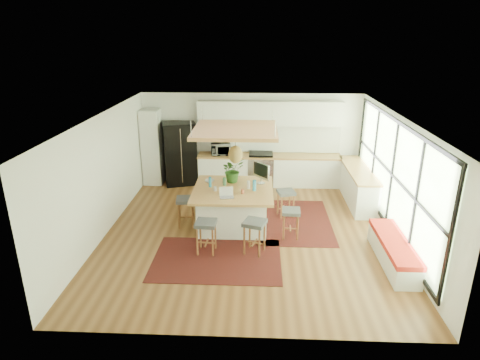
{
  "coord_description": "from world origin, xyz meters",
  "views": [
    {
      "loc": [
        0.22,
        -8.58,
        4.4
      ],
      "look_at": [
        -0.2,
        0.5,
        1.1
      ],
      "focal_mm": 30.84,
      "sensor_mm": 36.0,
      "label": 1
    }
  ],
  "objects_px": {
    "stool_near_right": "(254,237)",
    "microwave": "(221,148)",
    "island": "(233,207)",
    "monitor": "(261,173)",
    "laptop": "(227,193)",
    "stool_right_front": "(291,223)",
    "stool_right_back": "(286,203)",
    "stool_left_side": "(186,212)",
    "fridge": "(180,154)",
    "island_plant": "(233,173)",
    "stool_near_left": "(206,237)"
  },
  "relations": [
    {
      "from": "island",
      "to": "island_plant",
      "type": "distance_m",
      "value": 0.85
    },
    {
      "from": "island",
      "to": "island_plant",
      "type": "relative_size",
      "value": 3.11
    },
    {
      "from": "stool_right_front",
      "to": "stool_right_back",
      "type": "height_order",
      "value": "stool_right_back"
    },
    {
      "from": "stool_right_back",
      "to": "laptop",
      "type": "bearing_deg",
      "value": -141.27
    },
    {
      "from": "monitor",
      "to": "island_plant",
      "type": "distance_m",
      "value": 0.7
    },
    {
      "from": "monitor",
      "to": "stool_left_side",
      "type": "bearing_deg",
      "value": -114.74
    },
    {
      "from": "stool_near_left",
      "to": "microwave",
      "type": "distance_m",
      "value": 4.23
    },
    {
      "from": "stool_near_right",
      "to": "stool_right_front",
      "type": "relative_size",
      "value": 1.08
    },
    {
      "from": "fridge",
      "to": "stool_left_side",
      "type": "distance_m",
      "value": 3.04
    },
    {
      "from": "stool_left_side",
      "to": "microwave",
      "type": "relative_size",
      "value": 1.22
    },
    {
      "from": "island",
      "to": "stool_right_back",
      "type": "height_order",
      "value": "island"
    },
    {
      "from": "stool_near_left",
      "to": "stool_right_front",
      "type": "distance_m",
      "value": 1.96
    },
    {
      "from": "island",
      "to": "monitor",
      "type": "bearing_deg",
      "value": 31.23
    },
    {
      "from": "stool_near_right",
      "to": "monitor",
      "type": "xyz_separation_m",
      "value": [
        0.13,
        1.68,
        0.83
      ]
    },
    {
      "from": "island",
      "to": "monitor",
      "type": "height_order",
      "value": "monitor"
    },
    {
      "from": "microwave",
      "to": "island_plant",
      "type": "distance_m",
      "value": 2.4
    },
    {
      "from": "fridge",
      "to": "stool_right_front",
      "type": "distance_m",
      "value": 4.62
    },
    {
      "from": "stool_near_right",
      "to": "stool_right_front",
      "type": "bearing_deg",
      "value": 42.11
    },
    {
      "from": "stool_right_back",
      "to": "island",
      "type": "bearing_deg",
      "value": -156.29
    },
    {
      "from": "stool_near_left",
      "to": "laptop",
      "type": "xyz_separation_m",
      "value": [
        0.37,
        0.77,
        0.7
      ]
    },
    {
      "from": "stool_right_back",
      "to": "fridge",
      "type": "bearing_deg",
      "value": 143.28
    },
    {
      "from": "fridge",
      "to": "stool_right_back",
      "type": "bearing_deg",
      "value": -52.87
    },
    {
      "from": "laptop",
      "to": "island",
      "type": "bearing_deg",
      "value": 68.68
    },
    {
      "from": "island",
      "to": "monitor",
      "type": "xyz_separation_m",
      "value": [
        0.65,
        0.39,
        0.72
      ]
    },
    {
      "from": "stool_right_front",
      "to": "monitor",
      "type": "distance_m",
      "value": 1.44
    },
    {
      "from": "stool_near_right",
      "to": "laptop",
      "type": "height_order",
      "value": "laptop"
    },
    {
      "from": "stool_left_side",
      "to": "microwave",
      "type": "bearing_deg",
      "value": 78.67
    },
    {
      "from": "island_plant",
      "to": "stool_right_front",
      "type": "bearing_deg",
      "value": -37.57
    },
    {
      "from": "fridge",
      "to": "island_plant",
      "type": "xyz_separation_m",
      "value": [
        1.73,
        -2.34,
        0.24
      ]
    },
    {
      "from": "fridge",
      "to": "monitor",
      "type": "relative_size",
      "value": 3.34
    },
    {
      "from": "stool_left_side",
      "to": "monitor",
      "type": "bearing_deg",
      "value": 15.06
    },
    {
      "from": "stool_left_side",
      "to": "island_plant",
      "type": "relative_size",
      "value": 1.19
    },
    {
      "from": "island",
      "to": "stool_near_right",
      "type": "distance_m",
      "value": 1.39
    },
    {
      "from": "stool_left_side",
      "to": "monitor",
      "type": "xyz_separation_m",
      "value": [
        1.77,
        0.48,
        0.83
      ]
    },
    {
      "from": "fridge",
      "to": "laptop",
      "type": "xyz_separation_m",
      "value": [
        1.66,
        -3.38,
        0.12
      ]
    },
    {
      "from": "fridge",
      "to": "microwave",
      "type": "xyz_separation_m",
      "value": [
        1.23,
        0.0,
        0.2
      ]
    },
    {
      "from": "island",
      "to": "microwave",
      "type": "relative_size",
      "value": 3.19
    },
    {
      "from": "island",
      "to": "stool_near_right",
      "type": "relative_size",
      "value": 2.54
    },
    {
      "from": "stool_right_front",
      "to": "stool_right_back",
      "type": "bearing_deg",
      "value": 92.39
    },
    {
      "from": "island",
      "to": "stool_near_left",
      "type": "relative_size",
      "value": 2.59
    },
    {
      "from": "stool_left_side",
      "to": "monitor",
      "type": "distance_m",
      "value": 2.01
    },
    {
      "from": "stool_right_back",
      "to": "laptop",
      "type": "relative_size",
      "value": 2.1
    },
    {
      "from": "stool_left_side",
      "to": "monitor",
      "type": "relative_size",
      "value": 1.25
    },
    {
      "from": "stool_right_front",
      "to": "laptop",
      "type": "relative_size",
      "value": 2.06
    },
    {
      "from": "microwave",
      "to": "island_plant",
      "type": "height_order",
      "value": "island_plant"
    },
    {
      "from": "stool_near_right",
      "to": "microwave",
      "type": "relative_size",
      "value": 1.26
    },
    {
      "from": "stool_near_left",
      "to": "stool_right_front",
      "type": "bearing_deg",
      "value": 22.92
    },
    {
      "from": "stool_near_left",
      "to": "island_plant",
      "type": "height_order",
      "value": "island_plant"
    },
    {
      "from": "stool_left_side",
      "to": "stool_near_right",
      "type": "bearing_deg",
      "value": -36.23
    },
    {
      "from": "fridge",
      "to": "stool_near_right",
      "type": "distance_m",
      "value": 4.74
    }
  ]
}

